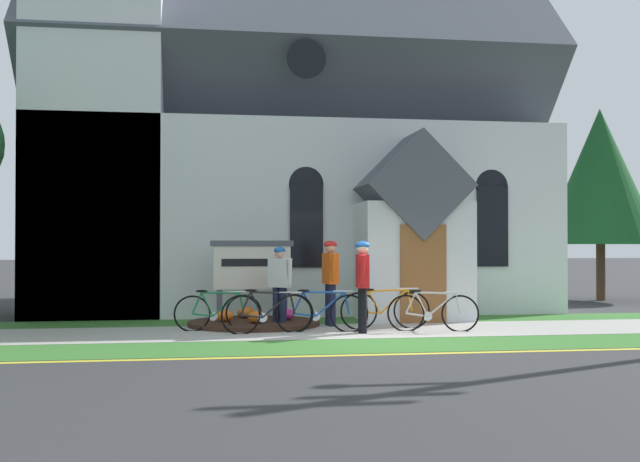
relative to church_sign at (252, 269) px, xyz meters
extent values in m
plane|color=#333335|center=(2.05, 0.60, -1.16)|extent=(140.00, 140.00, 0.00)
cube|color=#A8A59E|center=(1.30, -1.80, -1.15)|extent=(32.00, 2.57, 0.01)
cube|color=#38722D|center=(1.30, -3.99, -1.15)|extent=(32.00, 1.82, 0.01)
cube|color=#38722D|center=(1.30, 0.26, -1.15)|extent=(24.00, 1.54, 0.01)
cube|color=yellow|center=(1.30, -5.05, -1.15)|extent=(28.00, 0.16, 0.01)
cube|color=silver|center=(1.30, 5.31, 1.14)|extent=(12.69, 8.56, 4.60)
cube|color=#4C515B|center=(1.30, 5.31, 5.33)|extent=(13.19, 8.71, 8.71)
cube|color=silver|center=(-3.51, 2.57, 4.43)|extent=(3.08, 3.08, 11.18)
cube|color=silver|center=(3.58, 0.23, 0.14)|extent=(2.40, 1.60, 2.60)
cube|color=#4C515B|center=(3.58, 0.23, 1.79)|extent=(2.40, 1.80, 2.40)
cube|color=brown|center=(3.58, -0.59, -0.11)|extent=(1.00, 0.06, 2.10)
cube|color=black|center=(1.30, 1.00, 0.94)|extent=(0.76, 0.06, 1.90)
cone|color=black|center=(1.30, 1.00, 1.89)|extent=(0.80, 0.06, 0.80)
cube|color=black|center=(5.74, 1.00, 0.94)|extent=(0.76, 0.06, 1.90)
cone|color=black|center=(5.74, 1.00, 1.89)|extent=(0.80, 0.06, 0.80)
cylinder|color=black|center=(1.30, 1.00, 4.76)|extent=(0.90, 0.06, 0.90)
cube|color=#474C56|center=(-0.69, -0.05, -0.80)|extent=(0.12, 0.12, 0.72)
cube|color=#474C56|center=(0.69, 0.05, -0.80)|extent=(0.12, 0.12, 0.72)
cube|color=silver|center=(0.00, 0.00, 0.02)|extent=(1.65, 0.20, 0.91)
cube|color=#474C56|center=(0.00, 0.00, 0.54)|extent=(1.77, 0.25, 0.12)
cube|color=black|center=(0.00, -0.04, 0.13)|extent=(1.31, 0.11, 0.16)
cylinder|color=#382319|center=(0.00, -0.55, -1.11)|extent=(2.70, 2.70, 0.10)
ellipsoid|color=#CC338C|center=(0.67, -0.44, -0.94)|extent=(0.36, 0.36, 0.24)
ellipsoid|color=orange|center=(-0.12, 0.14, -0.94)|extent=(0.36, 0.36, 0.24)
ellipsoid|color=orange|center=(-0.60, -0.58, -0.94)|extent=(0.36, 0.36, 0.24)
ellipsoid|color=orange|center=(0.02, -0.98, -0.94)|extent=(0.36, 0.36, 0.24)
torus|color=black|center=(-0.35, -2.05, -0.80)|extent=(0.75, 0.15, 0.75)
torus|color=black|center=(0.68, -1.90, -0.80)|extent=(0.75, 0.15, 0.75)
cylinder|color=black|center=(0.33, -1.95, -0.63)|extent=(0.56, 0.12, 0.47)
cylinder|color=black|center=(0.21, -1.97, -0.39)|extent=(0.77, 0.15, 0.08)
cylinder|color=black|center=(-0.05, -2.01, -0.61)|extent=(0.26, 0.07, 0.50)
cylinder|color=black|center=(-0.15, -2.02, -0.83)|extent=(0.42, 0.10, 0.09)
cylinder|color=black|center=(-0.26, -2.04, -0.59)|extent=(0.22, 0.07, 0.44)
cylinder|color=black|center=(0.63, -1.91, -0.61)|extent=(0.12, 0.05, 0.39)
ellipsoid|color=black|center=(-0.17, -2.02, -0.34)|extent=(0.25, 0.11, 0.05)
cylinder|color=silver|center=(0.59, -1.91, -0.39)|extent=(0.44, 0.09, 0.03)
cylinder|color=silver|center=(0.06, -1.99, -0.85)|extent=(0.18, 0.05, 0.18)
torus|color=black|center=(2.83, -1.99, -0.81)|extent=(0.71, 0.20, 0.72)
torus|color=black|center=(3.83, -2.23, -0.81)|extent=(0.71, 0.20, 0.72)
cylinder|color=#B7B7BC|center=(3.49, -2.15, -0.65)|extent=(0.55, 0.16, 0.47)
cylinder|color=#B7B7BC|center=(3.38, -2.12, -0.42)|extent=(0.76, 0.21, 0.06)
cylinder|color=#B7B7BC|center=(3.12, -2.06, -0.64)|extent=(0.26, 0.09, 0.47)
cylinder|color=#B7B7BC|center=(3.03, -2.04, -0.84)|extent=(0.42, 0.13, 0.09)
cylinder|color=#B7B7BC|center=(2.92, -2.02, -0.61)|extent=(0.22, 0.09, 0.42)
cylinder|color=#B7B7BC|center=(3.79, -2.22, -0.62)|extent=(0.12, 0.06, 0.39)
ellipsoid|color=black|center=(3.01, -2.04, -0.38)|extent=(0.25, 0.13, 0.05)
cylinder|color=silver|center=(3.75, -2.21, -0.41)|extent=(0.43, 0.13, 0.03)
cylinder|color=silver|center=(3.23, -2.09, -0.87)|extent=(0.18, 0.06, 0.18)
torus|color=black|center=(-1.25, -1.38, -0.82)|extent=(0.71, 0.08, 0.71)
torus|color=black|center=(-0.26, -1.32, -0.82)|extent=(0.71, 0.08, 0.71)
cylinder|color=#19723F|center=(-0.59, -1.34, -0.65)|extent=(0.54, 0.07, 0.47)
cylinder|color=#19723F|center=(-0.70, -1.34, -0.42)|extent=(0.74, 0.08, 0.05)
cylinder|color=#19723F|center=(-0.96, -1.36, -0.64)|extent=(0.25, 0.05, 0.47)
cylinder|color=#19723F|center=(-1.05, -1.37, -0.85)|extent=(0.40, 0.06, 0.09)
cylinder|color=#19723F|center=(-1.16, -1.37, -0.62)|extent=(0.21, 0.05, 0.42)
cylinder|color=#19723F|center=(-0.30, -1.32, -0.62)|extent=(0.12, 0.04, 0.40)
ellipsoid|color=black|center=(-1.07, -1.37, -0.39)|extent=(0.24, 0.09, 0.05)
cylinder|color=silver|center=(-0.33, -1.32, -0.41)|extent=(0.44, 0.05, 0.03)
cylinder|color=silver|center=(-0.85, -1.35, -0.87)|extent=(0.18, 0.03, 0.18)
torus|color=black|center=(0.67, -1.75, -0.81)|extent=(0.73, 0.19, 0.74)
torus|color=black|center=(1.71, -1.97, -0.81)|extent=(0.73, 0.19, 0.74)
cylinder|color=#194CA5|center=(1.36, -1.90, -0.63)|extent=(0.57, 0.16, 0.49)
cylinder|color=#194CA5|center=(1.24, -1.87, -0.40)|extent=(0.78, 0.21, 0.04)
cylinder|color=#194CA5|center=(0.97, -1.81, -0.63)|extent=(0.27, 0.09, 0.48)
cylinder|color=#194CA5|center=(0.88, -1.79, -0.83)|extent=(0.43, 0.13, 0.09)
cylinder|color=#194CA5|center=(0.77, -1.77, -0.60)|extent=(0.23, 0.08, 0.42)
cylinder|color=#194CA5|center=(1.67, -1.97, -0.60)|extent=(0.13, 0.06, 0.41)
ellipsoid|color=black|center=(0.86, -1.79, -0.37)|extent=(0.25, 0.13, 0.05)
cylinder|color=silver|center=(1.63, -1.96, -0.38)|extent=(0.44, 0.12, 0.03)
cylinder|color=silver|center=(1.09, -1.84, -0.86)|extent=(0.18, 0.06, 0.18)
torus|color=black|center=(2.00, -1.53, -0.80)|extent=(0.75, 0.05, 0.75)
torus|color=black|center=(3.07, -1.52, -0.80)|extent=(0.75, 0.05, 0.75)
cylinder|color=orange|center=(2.71, -1.52, -0.62)|extent=(0.58, 0.05, 0.50)
cylinder|color=orange|center=(2.59, -1.53, -0.40)|extent=(0.80, 0.05, 0.06)
cylinder|color=orange|center=(2.31, -1.53, -0.63)|extent=(0.27, 0.04, 0.46)
cylinder|color=orange|center=(2.21, -1.53, -0.83)|extent=(0.44, 0.04, 0.09)
cylinder|color=orange|center=(2.09, -1.53, -0.60)|extent=(0.23, 0.04, 0.41)
cylinder|color=orange|center=(3.03, -1.52, -0.59)|extent=(0.12, 0.04, 0.42)
ellipsoid|color=black|center=(2.19, -1.53, -0.38)|extent=(0.24, 0.08, 0.05)
cylinder|color=silver|center=(2.99, -1.52, -0.36)|extent=(0.44, 0.03, 0.03)
cylinder|color=silver|center=(2.43, -1.53, -0.85)|extent=(0.18, 0.02, 0.18)
cylinder|color=#191E38|center=(0.43, -0.80, -0.76)|extent=(0.15, 0.15, 0.81)
cylinder|color=#191E38|center=(0.56, -0.92, -0.76)|extent=(0.15, 0.15, 0.81)
cube|color=silver|center=(0.50, -0.86, -0.06)|extent=(0.47, 0.45, 0.59)
sphere|color=tan|center=(0.50, -0.86, 0.34)|extent=(0.21, 0.21, 0.21)
ellipsoid|color=#1E59B2|center=(0.50, -0.86, 0.40)|extent=(0.34, 0.34, 0.15)
cylinder|color=silver|center=(0.32, -0.65, -0.03)|extent=(0.09, 0.21, 0.53)
cylinder|color=silver|center=(0.68, -1.07, -0.03)|extent=(0.09, 0.20, 0.54)
cylinder|color=#191E38|center=(1.56, -0.97, -0.72)|extent=(0.15, 0.15, 0.87)
cylinder|color=#191E38|center=(1.52, -0.77, -0.72)|extent=(0.15, 0.15, 0.87)
cube|color=#E55914|center=(1.54, -0.87, 0.02)|extent=(0.28, 0.51, 0.63)
sphere|color=tan|center=(1.54, -0.87, 0.45)|extent=(0.22, 0.22, 0.22)
ellipsoid|color=red|center=(1.54, -0.87, 0.51)|extent=(0.32, 0.28, 0.16)
cylinder|color=#E55914|center=(1.55, -1.16, 0.06)|extent=(0.09, 0.23, 0.57)
cylinder|color=#E55914|center=(1.53, -0.57, 0.06)|extent=(0.09, 0.13, 0.57)
cylinder|color=black|center=(1.91, -2.30, -0.73)|extent=(0.15, 0.15, 0.86)
cylinder|color=black|center=(1.92, -2.18, -0.73)|extent=(0.15, 0.15, 0.86)
cube|color=red|center=(1.92, -2.24, 0.02)|extent=(0.23, 0.50, 0.63)
sphere|color=beige|center=(1.92, -2.24, 0.44)|extent=(0.22, 0.22, 0.22)
ellipsoid|color=#1E59B2|center=(1.92, -2.24, 0.50)|extent=(0.29, 0.25, 0.16)
cylinder|color=red|center=(1.86, -2.53, 0.05)|extent=(0.09, 0.21, 0.57)
cylinder|color=red|center=(1.98, -1.95, 0.05)|extent=(0.09, 0.16, 0.57)
cylinder|color=#4C3823|center=(10.73, 5.15, -0.32)|extent=(0.26, 0.26, 1.68)
cone|color=#14471E|center=(10.73, 5.15, 2.55)|extent=(3.40, 3.40, 4.06)
camera|label=1|loc=(-1.13, -16.71, 0.52)|focal=44.12mm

